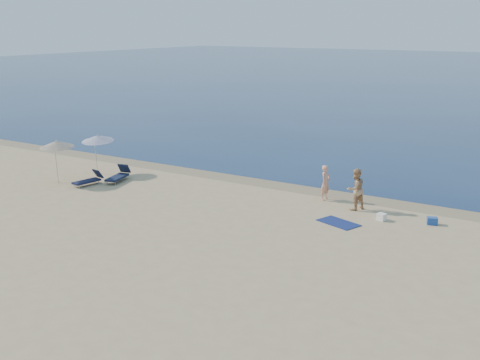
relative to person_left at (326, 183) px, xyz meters
The scene contains 10 objects.
wet_sand_strip 2.50m from the person_left, 150.45° to the left, with size 240.00×1.60×0.00m, color #847254.
person_left is the anchor object (origin of this frame).
person_right 1.88m from the person_left, 22.06° to the right, with size 0.91×0.71×1.87m, color tan.
beach_towel 3.51m from the person_left, 56.51° to the right, with size 1.72×0.96×0.03m, color #101D53.
white_bag 3.68m from the person_left, 25.20° to the right, with size 0.35×0.30×0.30m, color white.
blue_cooler 5.36m from the person_left, 10.30° to the right, with size 0.42×0.30×0.30m, color #1D47A0.
umbrella_near 12.92m from the person_left, behind, with size 2.19×2.20×2.27m.
umbrella_far 13.84m from the person_left, 161.29° to the right, with size 2.11×2.12×2.32m.
lounger_left 10.98m from the person_left, 166.49° to the right, with size 1.03×1.90×0.80m.
lounger_right 12.11m from the person_left, 160.94° to the right, with size 0.79×1.69×0.72m.
Camera 1 is at (13.00, -6.92, 8.05)m, focal length 45.00 mm.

